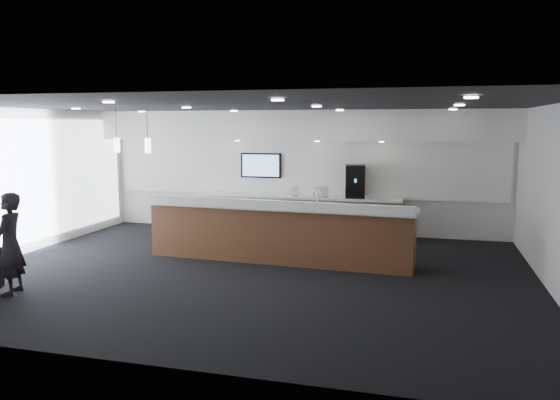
# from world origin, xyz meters

# --- Properties ---
(ground) EXTENTS (10.00, 10.00, 0.00)m
(ground) POSITION_xyz_m (0.00, 0.00, 0.00)
(ground) COLOR black
(ground) RESTS_ON ground
(ceiling) EXTENTS (10.00, 8.00, 0.02)m
(ceiling) POSITION_xyz_m (0.00, 0.00, 3.00)
(ceiling) COLOR black
(ceiling) RESTS_ON back_wall
(back_wall) EXTENTS (10.00, 0.02, 3.00)m
(back_wall) POSITION_xyz_m (0.00, 4.00, 1.50)
(back_wall) COLOR silver
(back_wall) RESTS_ON ground
(left_wall) EXTENTS (0.02, 8.00, 3.00)m
(left_wall) POSITION_xyz_m (-5.00, 0.00, 1.50)
(left_wall) COLOR silver
(left_wall) RESTS_ON ground
(right_wall) EXTENTS (0.02, 8.00, 3.00)m
(right_wall) POSITION_xyz_m (5.00, 0.00, 1.50)
(right_wall) COLOR silver
(right_wall) RESTS_ON ground
(soffit_bulkhead) EXTENTS (10.00, 0.90, 0.70)m
(soffit_bulkhead) POSITION_xyz_m (0.00, 3.55, 2.65)
(soffit_bulkhead) COLOR white
(soffit_bulkhead) RESTS_ON back_wall
(alcove_panel) EXTENTS (9.80, 0.06, 1.40)m
(alcove_panel) POSITION_xyz_m (0.00, 3.97, 1.60)
(alcove_panel) COLOR white
(alcove_panel) RESTS_ON back_wall
(window_blinds_wall) EXTENTS (0.04, 7.36, 2.55)m
(window_blinds_wall) POSITION_xyz_m (-4.96, 0.00, 1.50)
(window_blinds_wall) COLOR white
(window_blinds_wall) RESTS_ON left_wall
(back_credenza) EXTENTS (5.06, 0.66, 0.95)m
(back_credenza) POSITION_xyz_m (-0.00, 3.64, 0.48)
(back_credenza) COLOR #96979E
(back_credenza) RESTS_ON ground
(wall_tv) EXTENTS (1.05, 0.08, 0.62)m
(wall_tv) POSITION_xyz_m (-1.00, 3.91, 1.65)
(wall_tv) COLOR black
(wall_tv) RESTS_ON back_wall
(pendant_left) EXTENTS (0.12, 0.12, 0.30)m
(pendant_left) POSITION_xyz_m (-2.40, 0.80, 2.25)
(pendant_left) COLOR #FFF2C6
(pendant_left) RESTS_ON ceiling
(pendant_right) EXTENTS (0.12, 0.12, 0.30)m
(pendant_right) POSITION_xyz_m (-3.10, 0.80, 2.25)
(pendant_right) COLOR #FFF2C6
(pendant_right) RESTS_ON ceiling
(ceiling_can_lights) EXTENTS (7.00, 5.00, 0.02)m
(ceiling_can_lights) POSITION_xyz_m (0.00, 0.00, 2.97)
(ceiling_can_lights) COLOR white
(ceiling_can_lights) RESTS_ON ceiling
(service_counter) EXTENTS (5.34, 1.15, 1.49)m
(service_counter) POSITION_xyz_m (0.27, 0.92, 0.57)
(service_counter) COLOR brown
(service_counter) RESTS_ON ground
(coffee_machine) EXTENTS (0.52, 0.61, 0.78)m
(coffee_machine) POSITION_xyz_m (1.40, 3.66, 1.34)
(coffee_machine) COLOR black
(coffee_machine) RESTS_ON back_credenza
(info_sign_left) EXTENTS (0.18, 0.05, 0.24)m
(info_sign_left) POSITION_xyz_m (-0.03, 3.57, 1.07)
(info_sign_left) COLOR silver
(info_sign_left) RESTS_ON back_credenza
(info_sign_right) EXTENTS (0.19, 0.07, 0.26)m
(info_sign_right) POSITION_xyz_m (0.69, 3.54, 1.08)
(info_sign_right) COLOR silver
(info_sign_right) RESTS_ON back_credenza
(lounge_guest) EXTENTS (0.54, 0.68, 1.62)m
(lounge_guest) POSITION_xyz_m (-3.25, -2.21, 0.81)
(lounge_guest) COLOR black
(lounge_guest) RESTS_ON ground
(cup_0) EXTENTS (0.09, 0.09, 0.09)m
(cup_0) POSITION_xyz_m (1.78, 3.57, 0.99)
(cup_0) COLOR white
(cup_0) RESTS_ON back_credenza
(cup_1) EXTENTS (0.13, 0.13, 0.09)m
(cup_1) POSITION_xyz_m (1.64, 3.57, 0.99)
(cup_1) COLOR white
(cup_1) RESTS_ON back_credenza
(cup_2) EXTENTS (0.11, 0.11, 0.09)m
(cup_2) POSITION_xyz_m (1.50, 3.57, 0.99)
(cup_2) COLOR white
(cup_2) RESTS_ON back_credenza
(cup_3) EXTENTS (0.12, 0.12, 0.09)m
(cup_3) POSITION_xyz_m (1.36, 3.57, 0.99)
(cup_3) COLOR white
(cup_3) RESTS_ON back_credenza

